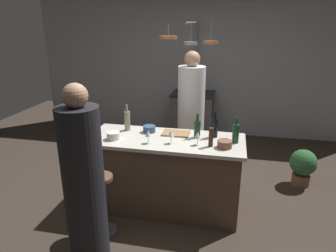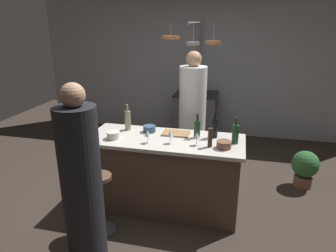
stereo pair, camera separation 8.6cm
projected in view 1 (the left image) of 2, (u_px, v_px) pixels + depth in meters
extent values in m
plane|color=#382D26|center=(165.00, 206.00, 3.77)|extent=(9.00, 9.00, 0.00)
cube|color=#9EA3A8|center=(196.00, 68.00, 5.99)|extent=(6.40, 0.16, 2.60)
cube|color=brown|center=(165.00, 175.00, 3.63)|extent=(1.72, 0.66, 0.86)
cube|color=beige|center=(165.00, 140.00, 3.49)|extent=(1.80, 0.72, 0.04)
cube|color=#47474C|center=(193.00, 116.00, 5.90)|extent=(0.76, 0.60, 0.86)
cube|color=black|center=(193.00, 94.00, 5.75)|extent=(0.80, 0.64, 0.03)
cylinder|color=white|center=(191.00, 122.00, 4.39)|extent=(0.38, 0.38, 1.59)
sphere|color=tan|center=(192.00, 59.00, 4.09)|extent=(0.22, 0.22, 0.22)
cylinder|color=#4C4C51|center=(104.00, 231.00, 3.30)|extent=(0.28, 0.28, 0.02)
cylinder|color=#4C4C51|center=(102.00, 206.00, 3.20)|extent=(0.06, 0.06, 0.62)
cylinder|color=brown|center=(100.00, 178.00, 3.09)|extent=(0.26, 0.26, 0.04)
cylinder|color=black|center=(85.00, 190.00, 2.69)|extent=(0.36, 0.36, 1.52)
sphere|color=tan|center=(75.00, 96.00, 2.41)|extent=(0.21, 0.21, 0.21)
cylinder|color=gray|center=(195.00, 81.00, 5.92)|extent=(0.04, 0.04, 2.15)
cylinder|color=gray|center=(192.00, 23.00, 4.99)|extent=(0.04, 1.26, 0.04)
cylinder|color=#B26638|center=(168.00, 37.00, 4.64)|extent=(0.28, 0.28, 0.04)
cylinder|color=gray|center=(168.00, 30.00, 4.64)|extent=(0.01, 0.01, 0.21)
cylinder|color=gray|center=(190.00, 43.00, 4.59)|extent=(0.20, 0.20, 0.04)
cylinder|color=gray|center=(191.00, 33.00, 4.58)|extent=(0.01, 0.01, 0.29)
cylinder|color=#B26638|center=(211.00, 42.00, 4.56)|extent=(0.23, 0.23, 0.04)
cylinder|color=gray|center=(211.00, 33.00, 4.52)|extent=(0.01, 0.01, 0.28)
cylinder|color=brown|center=(301.00, 179.00, 4.25)|extent=(0.24, 0.24, 0.16)
sphere|color=#2D6633|center=(303.00, 162.00, 4.16)|extent=(0.36, 0.36, 0.36)
cube|color=#997047|center=(176.00, 133.00, 3.61)|extent=(0.32, 0.22, 0.02)
cylinder|color=#382319|center=(211.00, 137.00, 3.22)|extent=(0.05, 0.05, 0.21)
cylinder|color=#193D23|center=(236.00, 134.00, 3.32)|extent=(0.07, 0.07, 0.21)
cylinder|color=#193D23|center=(237.00, 121.00, 3.28)|extent=(0.03, 0.03, 0.08)
cylinder|color=black|center=(215.00, 128.00, 3.49)|extent=(0.07, 0.07, 0.23)
cylinder|color=black|center=(215.00, 115.00, 3.44)|extent=(0.03, 0.03, 0.08)
cylinder|color=gray|center=(127.00, 121.00, 3.71)|extent=(0.07, 0.07, 0.24)
cylinder|color=gray|center=(127.00, 108.00, 3.66)|extent=(0.03, 0.03, 0.08)
cylinder|color=#143319|center=(197.00, 129.00, 3.48)|extent=(0.07, 0.07, 0.20)
cylinder|color=#143319|center=(198.00, 117.00, 3.44)|extent=(0.03, 0.03, 0.08)
cylinder|color=silver|center=(148.00, 143.00, 3.35)|extent=(0.06, 0.06, 0.01)
cylinder|color=silver|center=(148.00, 139.00, 3.33)|extent=(0.01, 0.01, 0.07)
cone|color=silver|center=(148.00, 133.00, 3.31)|extent=(0.07, 0.07, 0.06)
cylinder|color=silver|center=(171.00, 143.00, 3.34)|extent=(0.06, 0.06, 0.01)
cylinder|color=silver|center=(171.00, 140.00, 3.33)|extent=(0.01, 0.01, 0.07)
cone|color=silver|center=(171.00, 134.00, 3.30)|extent=(0.07, 0.07, 0.06)
cylinder|color=silver|center=(197.00, 145.00, 3.30)|extent=(0.06, 0.06, 0.01)
cylinder|color=silver|center=(197.00, 141.00, 3.28)|extent=(0.01, 0.01, 0.07)
cone|color=silver|center=(198.00, 135.00, 3.26)|extent=(0.07, 0.07, 0.06)
cylinder|color=#334C6B|center=(149.00, 129.00, 3.67)|extent=(0.15, 0.15, 0.08)
cylinder|color=brown|center=(225.00, 144.00, 3.21)|extent=(0.15, 0.15, 0.08)
cylinder|color=silver|center=(113.00, 136.00, 3.45)|extent=(0.15, 0.15, 0.08)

